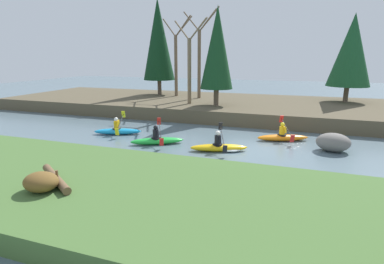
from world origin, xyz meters
name	(u,v)px	position (x,y,z in m)	size (l,w,h in m)	color
ground_plane	(250,149)	(0.00, 0.00, 0.00)	(90.00, 90.00, 0.00)	slate
riverbank_near	(215,209)	(0.00, -6.87, 0.31)	(44.00, 6.30, 0.62)	#476B33
riverbank_far	(268,108)	(0.00, 9.57, 0.46)	(44.00, 10.42, 0.92)	brown
conifer_tree_far_left	(158,40)	(-10.16, 11.47, 5.84)	(2.86, 2.86, 8.48)	brown
conifer_tree_left	(217,48)	(-3.55, 6.97, 4.96)	(2.32, 2.32, 6.88)	brown
conifer_tree_mid_left	(351,50)	(5.65, 11.88, 4.84)	(3.15, 3.15, 6.62)	brown
bare_tree_upstream	(176,58)	(-8.27, 11.11, 4.24)	(3.87, 3.82, 7.05)	brown
bare_tree_mid_upstream	(200,56)	(-5.91, 10.47, 4.45)	(4.11, 4.06, 7.50)	brown
bare_tree_mid_downstream	(190,63)	(-5.62, 7.14, 3.90)	(3.49, 3.45, 6.33)	#7A664C
shrub_clump_nearest	(41,182)	(-4.85, -8.03, 0.90)	(1.03, 0.86, 0.56)	brown
kayaker_lead	(283,137)	(1.44, 2.05, 0.22)	(2.74, 2.00, 1.20)	orange
kayaker_middle	(221,147)	(-1.28, -0.80, 0.20)	(2.74, 2.01, 1.20)	yellow
kayaker_trailing	(157,140)	(-4.66, -0.72, 0.22)	(2.66, 1.94, 1.20)	green
kayaker_far_back	(118,131)	(-7.69, 0.38, 0.22)	(2.74, 2.00, 1.20)	#1993D6
boulder_midstream	(333,142)	(3.76, 0.93, 0.44)	(1.55, 1.21, 0.87)	slate
driftwood_log	(56,178)	(-4.94, -7.39, 0.75)	(2.12, 1.50, 0.44)	brown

